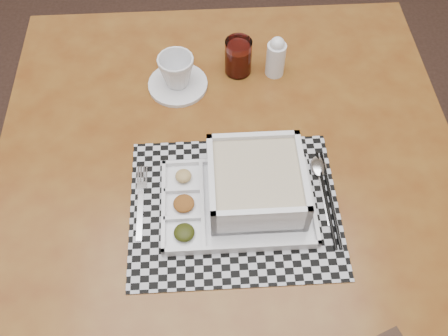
{
  "coord_description": "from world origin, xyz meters",
  "views": [
    {
      "loc": [
        0.63,
        -0.28,
        1.72
      ],
      "look_at": [
        0.63,
        0.3,
        0.87
      ],
      "focal_mm": 40.0,
      "sensor_mm": 36.0,
      "label": 1
    }
  ],
  "objects_px": {
    "dining_table": "(228,178)",
    "creamer_bottle": "(276,57)",
    "serving_tray": "(251,188)",
    "cup": "(176,71)",
    "juice_glass": "(238,58)"
  },
  "relations": [
    {
      "from": "dining_table",
      "to": "serving_tray",
      "type": "xyz_separation_m",
      "value": [
        0.05,
        -0.1,
        0.12
      ]
    },
    {
      "from": "creamer_bottle",
      "to": "dining_table",
      "type": "bearing_deg",
      "value": -114.21
    },
    {
      "from": "dining_table",
      "to": "juice_glass",
      "type": "bearing_deg",
      "value": 84.1
    },
    {
      "from": "cup",
      "to": "juice_glass",
      "type": "bearing_deg",
      "value": 35.91
    },
    {
      "from": "creamer_bottle",
      "to": "serving_tray",
      "type": "bearing_deg",
      "value": -101.6
    },
    {
      "from": "dining_table",
      "to": "cup",
      "type": "bearing_deg",
      "value": 118.46
    },
    {
      "from": "cup",
      "to": "dining_table",
      "type": "bearing_deg",
      "value": -44.44
    },
    {
      "from": "serving_tray",
      "to": "creamer_bottle",
      "type": "bearing_deg",
      "value": 78.4
    },
    {
      "from": "dining_table",
      "to": "creamer_bottle",
      "type": "bearing_deg",
      "value": 65.79
    },
    {
      "from": "serving_tray",
      "to": "cup",
      "type": "xyz_separation_m",
      "value": [
        -0.17,
        0.33,
        0.01
      ]
    },
    {
      "from": "serving_tray",
      "to": "juice_glass",
      "type": "height_order",
      "value": "same"
    },
    {
      "from": "serving_tray",
      "to": "cup",
      "type": "relative_size",
      "value": 3.68
    },
    {
      "from": "dining_table",
      "to": "creamer_bottle",
      "type": "xyz_separation_m",
      "value": [
        0.12,
        0.27,
        0.14
      ]
    },
    {
      "from": "juice_glass",
      "to": "creamer_bottle",
      "type": "xyz_separation_m",
      "value": [
        0.09,
        -0.01,
        0.01
      ]
    },
    {
      "from": "serving_tray",
      "to": "juice_glass",
      "type": "relative_size",
      "value": 3.42
    }
  ]
}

